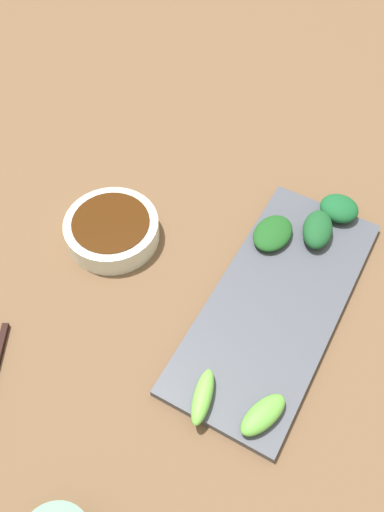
{
  "coord_description": "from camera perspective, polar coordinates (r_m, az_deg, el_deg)",
  "views": [
    {
      "loc": [
        0.18,
        -0.36,
        0.64
      ],
      "look_at": [
        -0.02,
        -0.0,
        0.05
      ],
      "focal_mm": 37.98,
      "sensor_mm": 36.0,
      "label": 1
    }
  ],
  "objects": [
    {
      "name": "broccoli_leafy_1",
      "position": [
        0.76,
        8.5,
        2.4
      ],
      "size": [
        0.06,
        0.07,
        0.02
      ],
      "primitive_type": "ellipsoid",
      "rotation": [
        0.0,
        0.0,
        -0.09
      ],
      "color": "#1B511D",
      "rests_on": "serving_plate"
    },
    {
      "name": "sauce_bowl",
      "position": [
        0.77,
        -8.44,
        2.83
      ],
      "size": [
        0.13,
        0.13,
        0.04
      ],
      "color": "silver",
      "rests_on": "tabletop"
    },
    {
      "name": "serving_plate",
      "position": [
        0.72,
        9.04,
        -4.62
      ],
      "size": [
        0.16,
        0.37,
        0.01
      ],
      "primitive_type": "cube",
      "color": "#484B56",
      "rests_on": "tabletop"
    },
    {
      "name": "broccoli_stalk_2",
      "position": [
        0.63,
        1.13,
        -14.6
      ],
      "size": [
        0.04,
        0.07,
        0.02
      ],
      "primitive_type": "ellipsoid",
      "rotation": [
        0.0,
        0.0,
        0.26
      ],
      "color": "#6EBA46",
      "rests_on": "serving_plate"
    },
    {
      "name": "broccoli_leafy_4",
      "position": [
        0.77,
        13.08,
        2.75
      ],
      "size": [
        0.06,
        0.07,
        0.03
      ],
      "primitive_type": "ellipsoid",
      "rotation": [
        0.0,
        0.0,
        0.25
      ],
      "color": "#195027",
      "rests_on": "serving_plate"
    },
    {
      "name": "broccoli_leafy_3",
      "position": [
        0.8,
        15.24,
        4.86
      ],
      "size": [
        0.06,
        0.05,
        0.03
      ],
      "primitive_type": "ellipsoid",
      "rotation": [
        0.0,
        0.0,
        0.04
      ],
      "color": "#16562B",
      "rests_on": "serving_plate"
    },
    {
      "name": "tabletop",
      "position": [
        0.75,
        1.72,
        -2.34
      ],
      "size": [
        2.1,
        2.1,
        0.02
      ],
      "primitive_type": "cube",
      "color": "brown",
      "rests_on": "ground"
    },
    {
      "name": "broccoli_stalk_0",
      "position": [
        0.63,
        7.49,
        -16.25
      ],
      "size": [
        0.05,
        0.07,
        0.02
      ],
      "primitive_type": "ellipsoid",
      "rotation": [
        0.0,
        0.0,
        -0.35
      ],
      "color": "#60A63E",
      "rests_on": "serving_plate"
    }
  ]
}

